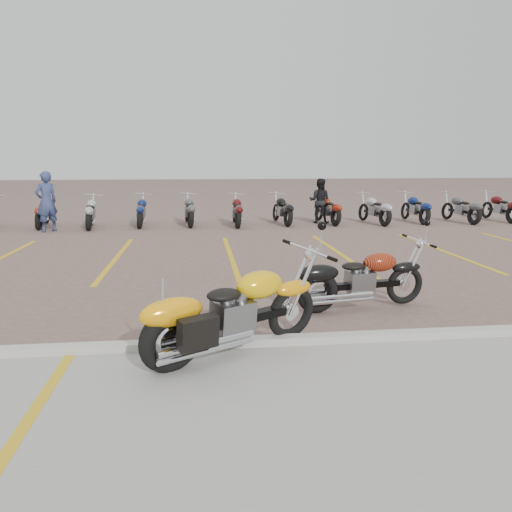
{
  "coord_description": "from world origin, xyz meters",
  "views": [
    {
      "loc": [
        -0.75,
        -7.85,
        2.31
      ],
      "look_at": [
        0.16,
        0.05,
        0.75
      ],
      "focal_mm": 35.0,
      "sensor_mm": 36.0,
      "label": 1
    }
  ],
  "objects_px": {
    "yellow_cruiser": "(230,315)",
    "person_b": "(320,201)",
    "flame_cruiser": "(358,282)",
    "person_a": "(46,202)"
  },
  "relations": [
    {
      "from": "flame_cruiser",
      "to": "person_b",
      "type": "height_order",
      "value": "person_b"
    },
    {
      "from": "yellow_cruiser",
      "to": "person_b",
      "type": "xyz_separation_m",
      "value": [
        4.03,
        12.04,
        0.31
      ]
    },
    {
      "from": "yellow_cruiser",
      "to": "person_b",
      "type": "bearing_deg",
      "value": 42.15
    },
    {
      "from": "flame_cruiser",
      "to": "person_b",
      "type": "bearing_deg",
      "value": 69.84
    },
    {
      "from": "flame_cruiser",
      "to": "person_a",
      "type": "height_order",
      "value": "person_a"
    },
    {
      "from": "yellow_cruiser",
      "to": "person_b",
      "type": "height_order",
      "value": "person_b"
    },
    {
      "from": "yellow_cruiser",
      "to": "person_a",
      "type": "bearing_deg",
      "value": 85.79
    },
    {
      "from": "flame_cruiser",
      "to": "person_b",
      "type": "relative_size",
      "value": 1.33
    },
    {
      "from": "yellow_cruiser",
      "to": "flame_cruiser",
      "type": "height_order",
      "value": "yellow_cruiser"
    },
    {
      "from": "yellow_cruiser",
      "to": "person_a",
      "type": "height_order",
      "value": "person_a"
    }
  ]
}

